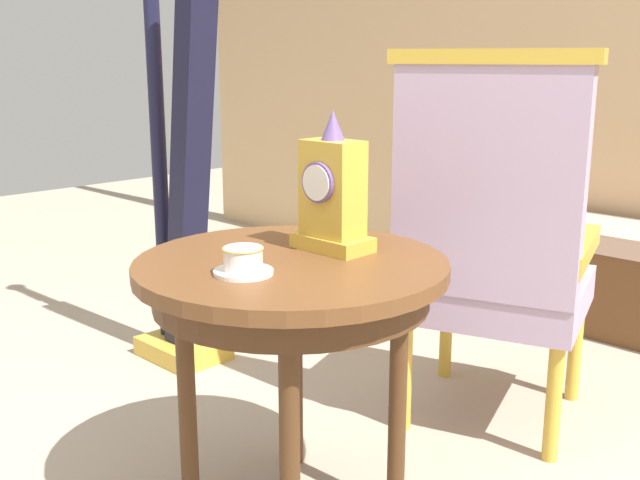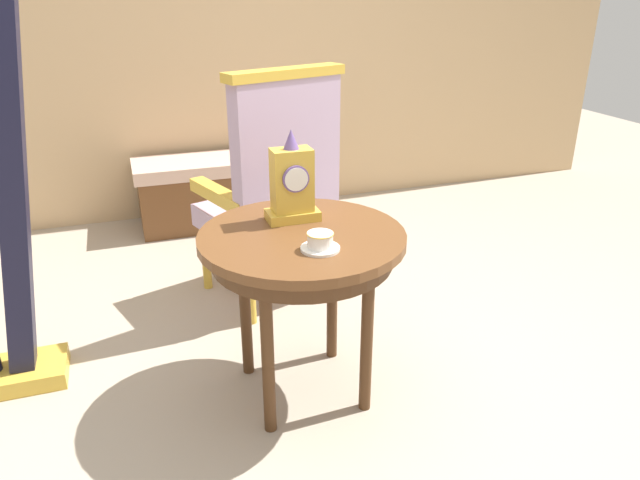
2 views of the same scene
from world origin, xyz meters
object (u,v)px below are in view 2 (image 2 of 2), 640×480
at_px(teacup_left, 320,242).
at_px(armchair, 274,187).
at_px(side_table, 302,253).
at_px(window_bench, 221,190).
at_px(mantel_clock, 292,185).

distance_m(teacup_left, armchair, 0.90).
relative_size(side_table, teacup_left, 5.63).
distance_m(side_table, armchair, 0.74).
bearing_deg(side_table, window_bench, 89.48).
height_order(teacup_left, armchair, armchair).
xyz_separation_m(mantel_clock, armchair, (0.08, 0.60, -0.21)).
xyz_separation_m(teacup_left, mantel_clock, (-0.01, 0.29, 0.11)).
bearing_deg(side_table, mantel_clock, 87.56).
xyz_separation_m(mantel_clock, window_bench, (0.01, 1.74, -0.57)).
xyz_separation_m(side_table, mantel_clock, (0.01, 0.13, 0.21)).
xyz_separation_m(side_table, armchair, (0.09, 0.73, 0.01)).
bearing_deg(mantel_clock, armchair, 82.07).
bearing_deg(teacup_left, armchair, 85.17).
xyz_separation_m(side_table, window_bench, (0.02, 1.87, -0.36)).
xyz_separation_m(teacup_left, armchair, (0.07, 0.89, -0.10)).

